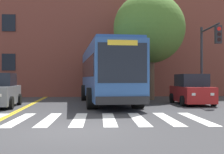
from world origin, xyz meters
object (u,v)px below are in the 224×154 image
at_px(car_white_behind_bus, 89,86).
at_px(traffic_light_near_corner, 209,49).
at_px(street_tree_curbside_large, 149,29).
at_px(city_bus, 107,73).
at_px(car_red_far_lane, 191,90).

xyz_separation_m(car_white_behind_bus, traffic_light_near_corner, (7.09, -11.04, 2.57)).
xyz_separation_m(car_white_behind_bus, street_tree_curbside_large, (4.25, -7.08, 4.39)).
distance_m(city_bus, street_tree_curbside_large, 5.53).
height_order(city_bus, traffic_light_near_corner, traffic_light_near_corner).
bearing_deg(traffic_light_near_corner, car_red_far_lane, -167.90).
height_order(car_white_behind_bus, traffic_light_near_corner, traffic_light_near_corner).
relative_size(car_red_far_lane, traffic_light_near_corner, 0.85).
xyz_separation_m(city_bus, street_tree_curbside_large, (3.34, 2.96, 3.26)).
distance_m(traffic_light_near_corner, street_tree_curbside_large, 5.21).
bearing_deg(street_tree_curbside_large, car_white_behind_bus, 120.96).
height_order(car_red_far_lane, street_tree_curbside_large, street_tree_curbside_large).
height_order(traffic_light_near_corner, street_tree_curbside_large, street_tree_curbside_large).
bearing_deg(traffic_light_near_corner, city_bus, 170.79).
height_order(car_white_behind_bus, street_tree_curbside_large, street_tree_curbside_large).
xyz_separation_m(traffic_light_near_corner, street_tree_curbside_large, (-2.84, 3.96, 1.82)).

